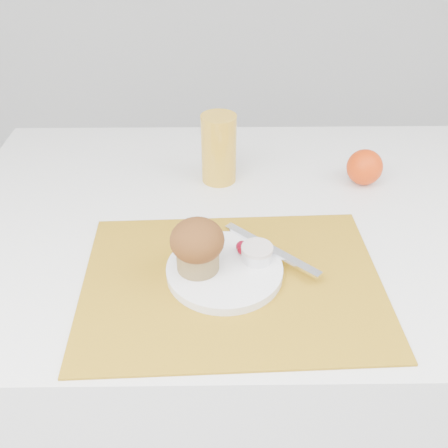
{
  "coord_description": "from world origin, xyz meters",
  "views": [
    {
      "loc": [
        -0.07,
        -0.76,
        1.32
      ],
      "look_at": [
        -0.06,
        -0.05,
        0.8
      ],
      "focal_mm": 40.0,
      "sensor_mm": 36.0,
      "label": 1
    }
  ],
  "objects_px": {
    "plate": "(225,270)",
    "juice_glass": "(219,149)",
    "table": "(247,340)",
    "orange": "(365,167)",
    "muffin": "(197,245)"
  },
  "relations": [
    {
      "from": "orange",
      "to": "muffin",
      "type": "distance_m",
      "value": 0.46
    },
    {
      "from": "plate",
      "to": "juice_glass",
      "type": "bearing_deg",
      "value": 91.49
    },
    {
      "from": "plate",
      "to": "juice_glass",
      "type": "height_order",
      "value": "juice_glass"
    },
    {
      "from": "table",
      "to": "plate",
      "type": "height_order",
      "value": "plate"
    },
    {
      "from": "table",
      "to": "juice_glass",
      "type": "xyz_separation_m",
      "value": [
        -0.06,
        0.14,
        0.45
      ]
    },
    {
      "from": "plate",
      "to": "muffin",
      "type": "bearing_deg",
      "value": -178.63
    },
    {
      "from": "table",
      "to": "juice_glass",
      "type": "distance_m",
      "value": 0.47
    },
    {
      "from": "orange",
      "to": "muffin",
      "type": "height_order",
      "value": "muffin"
    },
    {
      "from": "orange",
      "to": "table",
      "type": "bearing_deg",
      "value": -154.52
    },
    {
      "from": "orange",
      "to": "muffin",
      "type": "relative_size",
      "value": 0.83
    },
    {
      "from": "plate",
      "to": "orange",
      "type": "relative_size",
      "value": 2.56
    },
    {
      "from": "table",
      "to": "plate",
      "type": "xyz_separation_m",
      "value": [
        -0.06,
        -0.18,
        0.39
      ]
    },
    {
      "from": "orange",
      "to": "juice_glass",
      "type": "bearing_deg",
      "value": 176.82
    },
    {
      "from": "orange",
      "to": "juice_glass",
      "type": "height_order",
      "value": "juice_glass"
    },
    {
      "from": "juice_glass",
      "to": "table",
      "type": "bearing_deg",
      "value": -64.34
    }
  ]
}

